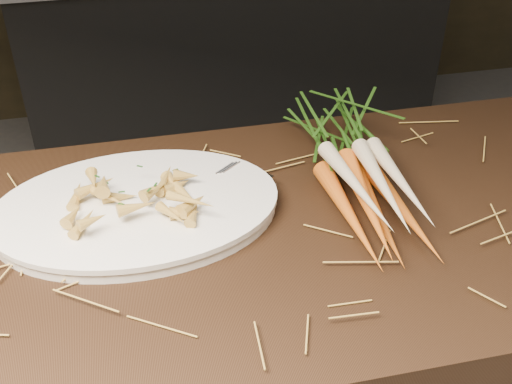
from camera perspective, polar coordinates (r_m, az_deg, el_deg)
The scene contains 6 objects.
back_counter at distance 3.02m, azimuth -2.28°, elevation 12.74°, with size 1.82×0.62×0.84m.
straw_bedding at distance 1.12m, azimuth -0.27°, elevation -2.89°, with size 1.40×0.60×0.02m, color olive, non-canonical shape.
root_veg_bunch at distance 1.26m, azimuth 8.33°, elevation 3.71°, with size 0.19×0.55×0.10m.
serving_platter at distance 1.17m, azimuth -10.51°, elevation -1.68°, with size 0.50×0.34×0.03m, color white, non-canonical shape.
roasted_veg_heap at distance 1.14m, azimuth -10.73°, elevation -0.04°, with size 0.25×0.18×0.06m, color #A67C2F, non-canonical shape.
serving_fork at distance 1.15m, azimuth -1.65°, elevation -0.57°, with size 0.02×0.19×0.00m, color silver.
Camera 1 is at (-0.18, -0.55, 1.62)m, focal length 45.00 mm.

